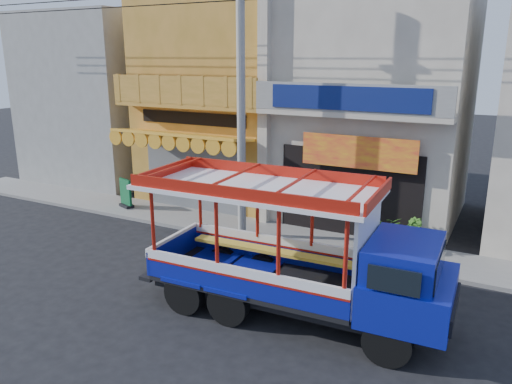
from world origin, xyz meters
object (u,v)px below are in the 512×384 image
at_px(songthaew_truck, 314,257).
at_px(potted_plant_a, 383,232).
at_px(potted_plant_c, 414,233).
at_px(potted_plant_b, 413,235).
at_px(utility_pole, 245,81).
at_px(green_sign, 126,195).

distance_m(songthaew_truck, potted_plant_a, 4.90).
xyz_separation_m(potted_plant_a, potted_plant_c, (0.81, 0.45, -0.03)).
bearing_deg(potted_plant_a, potted_plant_b, -29.27).
xyz_separation_m(utility_pole, potted_plant_b, (5.03, 1.07, -4.40)).
xyz_separation_m(potted_plant_b, potted_plant_c, (-0.02, 0.29, -0.02)).
bearing_deg(songthaew_truck, utility_pole, 134.52).
relative_size(green_sign, potted_plant_c, 1.12).
height_order(green_sign, potted_plant_c, green_sign).
distance_m(green_sign, potted_plant_b, 10.63).
height_order(songthaew_truck, potted_plant_a, songthaew_truck).
relative_size(songthaew_truck, green_sign, 6.32).
xyz_separation_m(utility_pole, potted_plant_a, (4.19, 0.92, -4.39)).
height_order(green_sign, potted_plant_a, green_sign).
xyz_separation_m(songthaew_truck, potted_plant_b, (1.21, 4.95, -0.92)).
xyz_separation_m(songthaew_truck, potted_plant_a, (0.38, 4.80, -0.91)).
distance_m(utility_pole, potted_plant_b, 6.76).
xyz_separation_m(songthaew_truck, green_sign, (-9.41, 4.49, -0.97)).
distance_m(utility_pole, potted_plant_a, 6.14).
distance_m(green_sign, potted_plant_c, 10.63).
xyz_separation_m(utility_pole, potted_plant_c, (5.01, 1.37, -4.42)).
relative_size(green_sign, potted_plant_b, 1.08).
bearing_deg(songthaew_truck, potted_plant_a, 85.49).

